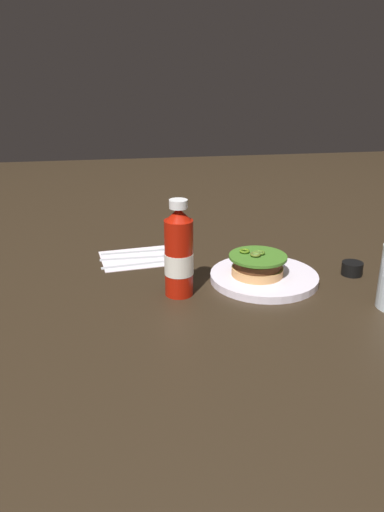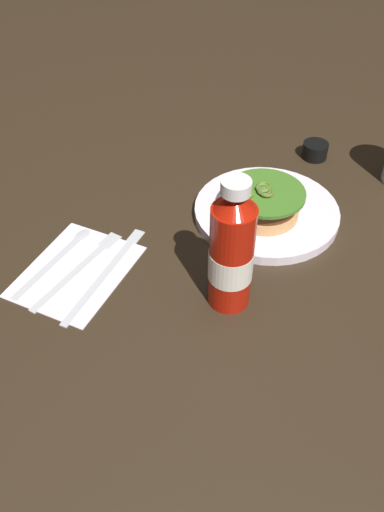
{
  "view_description": "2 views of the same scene",
  "coord_description": "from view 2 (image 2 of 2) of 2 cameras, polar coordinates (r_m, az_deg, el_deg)",
  "views": [
    {
      "loc": [
        -0.29,
        -1.08,
        0.46
      ],
      "look_at": [
        -0.12,
        -0.06,
        0.06
      ],
      "focal_mm": 35.37,
      "sensor_mm": 36.0,
      "label": 1
    },
    {
      "loc": [
        -0.62,
        -0.35,
        0.57
      ],
      "look_at": [
        -0.15,
        -0.05,
        0.04
      ],
      "focal_mm": 37.4,
      "sensor_mm": 36.0,
      "label": 2
    }
  ],
  "objects": [
    {
      "name": "ground_plane",
      "position": [
        0.91,
        2.11,
        4.62
      ],
      "size": [
        3.0,
        3.0,
        0.0
      ],
      "primitive_type": "plane",
      "color": "black"
    },
    {
      "name": "dinner_plate",
      "position": [
        0.91,
        7.96,
        4.68
      ],
      "size": [
        0.24,
        0.24,
        0.02
      ],
      "primitive_type": "cylinder",
      "color": "white",
      "rests_on": "ground_plane"
    },
    {
      "name": "burger_sandwich",
      "position": [
        0.87,
        7.74,
        5.7
      ],
      "size": [
        0.13,
        0.13,
        0.05
      ],
      "color": "tan",
      "rests_on": "dinner_plate"
    },
    {
      "name": "ketchup_bottle",
      "position": [
        0.7,
        4.24,
        0.36
      ],
      "size": [
        0.06,
        0.06,
        0.21
      ],
      "color": "#AD1608",
      "rests_on": "ground_plane"
    },
    {
      "name": "condiment_cup",
      "position": [
        1.07,
        13.02,
        10.95
      ],
      "size": [
        0.05,
        0.05,
        0.03
      ],
      "primitive_type": "cylinder",
      "color": "black",
      "rests_on": "ground_plane"
    },
    {
      "name": "napkin",
      "position": [
        0.82,
        -12.26,
        -1.56
      ],
      "size": [
        0.2,
        0.16,
        0.0
      ],
      "primitive_type": "cube",
      "rotation": [
        0.0,
        0.0,
        0.12
      ],
      "color": "white",
      "rests_on": "ground_plane"
    },
    {
      "name": "butter_knife",
      "position": [
        0.82,
        -8.78,
        -1.09
      ],
      "size": [
        0.22,
        0.04,
        0.0
      ],
      "color": "silver",
      "rests_on": "napkin"
    },
    {
      "name": "fork_utensil",
      "position": [
        0.83,
        -11.44,
        -0.61
      ],
      "size": [
        0.19,
        0.02,
        0.0
      ],
      "color": "silver",
      "rests_on": "napkin"
    },
    {
      "name": "spoon_utensil",
      "position": [
        0.86,
        -13.48,
        0.64
      ],
      "size": [
        0.18,
        0.03,
        0.0
      ],
      "color": "silver",
      "rests_on": "napkin"
    }
  ]
}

